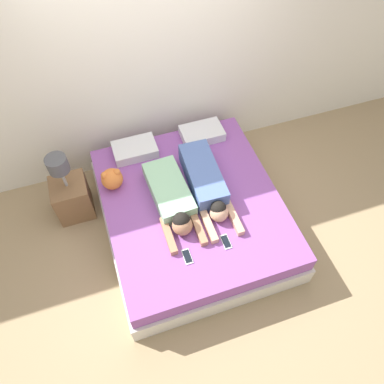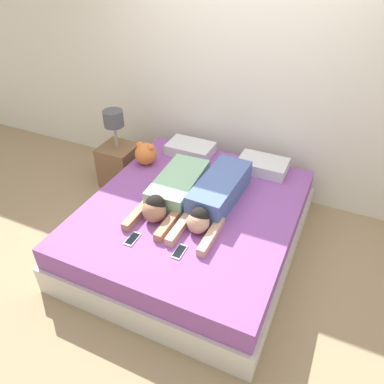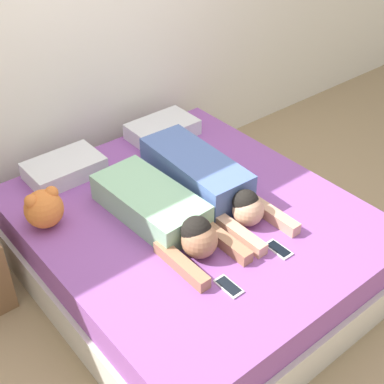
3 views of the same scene
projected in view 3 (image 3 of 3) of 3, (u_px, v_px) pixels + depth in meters
The scene contains 10 objects.
ground_plane at pixel (192, 269), 3.52m from camera, with size 12.00×12.00×0.00m, color #9E8460.
wall_back at pixel (76, 26), 3.49m from camera, with size 12.00×0.06×2.60m.
bed at pixel (192, 242), 3.38m from camera, with size 1.85×2.10×0.48m.
pillow_head_left at pixel (64, 168), 3.51m from camera, with size 0.49×0.31×0.12m.
pillow_head_right at pixel (163, 129), 3.92m from camera, with size 0.49×0.31×0.12m.
person_left at pixel (163, 212), 3.08m from camera, with size 0.39×1.06×0.23m.
person_right at pixel (206, 179), 3.32m from camera, with size 0.35×1.14×0.23m.
cell_phone_left at pixel (229, 286), 2.73m from camera, with size 0.07×0.16×0.01m.
cell_phone_right at pixel (278, 249), 2.95m from camera, with size 0.07×0.16×0.01m.
plush_toy at pixel (44, 208), 3.07m from camera, with size 0.23×0.23×0.24m.
Camera 3 is at (-1.60, -1.95, 2.50)m, focal length 50.00 mm.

